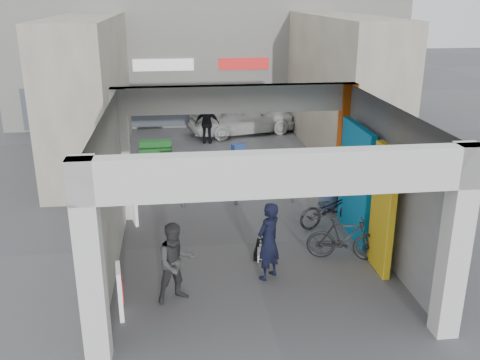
{
  "coord_description": "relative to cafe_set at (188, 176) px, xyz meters",
  "views": [
    {
      "loc": [
        -1.6,
        -11.61,
        5.75
      ],
      "look_at": [
        -0.03,
        1.0,
        1.28
      ],
      "focal_mm": 40.0,
      "sensor_mm": 36.0,
      "label": 1
    }
  ],
  "objects": [
    {
      "name": "bollard_right",
      "position": [
        2.96,
        -1.7,
        0.15
      ],
      "size": [
        0.09,
        0.09,
        0.98
      ],
      "primitive_type": "cylinder",
      "color": "gray",
      "rests_on": "ground"
    },
    {
      "name": "plaza_bldg_right",
      "position": [
        5.77,
        3.27,
        2.16
      ],
      "size": [
        2.0,
        9.0,
        5.0
      ],
      "primitive_type": "cube",
      "color": "#BEB49D",
      "rests_on": "ground"
    },
    {
      "name": "advert_board_far",
      "position": [
        -1.48,
        -2.66,
        0.16
      ],
      "size": [
        0.21,
        0.55,
        1.0
      ],
      "rotation": [
        0.0,
        0.0,
        0.24
      ],
      "color": "white",
      "rests_on": "ground"
    },
    {
      "name": "man_back_turned",
      "position": [
        -0.43,
        -6.54,
        0.47
      ],
      "size": [
        0.96,
        0.85,
        1.63
      ],
      "primitive_type": "imported",
      "rotation": [
        0.0,
        0.0,
        0.35
      ],
      "color": "#38393B",
      "rests_on": "ground"
    },
    {
      "name": "arcade_canopy",
      "position": [
        1.81,
        -5.05,
        1.96
      ],
      "size": [
        6.4,
        6.45,
        6.4
      ],
      "color": "silver",
      "rests_on": "ground"
    },
    {
      "name": "ground",
      "position": [
        1.27,
        -4.23,
        -0.34
      ],
      "size": [
        90.0,
        90.0,
        0.0
      ],
      "primitive_type": "plane",
      "color": "#535257",
      "rests_on": "ground"
    },
    {
      "name": "cafe_set",
      "position": [
        0.0,
        0.0,
        0.0
      ],
      "size": [
        1.59,
        1.29,
        0.96
      ],
      "rotation": [
        0.0,
        0.0,
        0.39
      ],
      "color": "#A9A9AE",
      "rests_on": "ground"
    },
    {
      "name": "man_crates",
      "position": [
        0.94,
        4.98,
        0.48
      ],
      "size": [
        1.02,
        0.56,
        1.65
      ],
      "primitive_type": "imported",
      "rotation": [
        0.0,
        0.0,
        2.98
      ],
      "color": "black",
      "rests_on": "ground"
    },
    {
      "name": "bollard_left",
      "position": [
        -0.2,
        -1.69,
        0.09
      ],
      "size": [
        0.09,
        0.09,
        0.87
      ],
      "primitive_type": "cylinder",
      "color": "gray",
      "rests_on": "ground"
    },
    {
      "name": "plaza_bldg_left",
      "position": [
        -3.23,
        3.27,
        2.16
      ],
      "size": [
        2.0,
        9.0,
        5.0
      ],
      "primitive_type": "cube",
      "color": "#BEB49D",
      "rests_on": "ground"
    },
    {
      "name": "bicycle_front",
      "position": [
        3.57,
        -3.44,
        0.14
      ],
      "size": [
        1.94,
        1.19,
        0.96
      ],
      "primitive_type": "imported",
      "rotation": [
        0.0,
        0.0,
        1.89
      ],
      "color": "black",
      "rests_on": "ground"
    },
    {
      "name": "white_van",
      "position": [
        2.51,
        6.37,
        0.42
      ],
      "size": [
        4.79,
        2.86,
        1.53
      ],
      "primitive_type": "imported",
      "rotation": [
        0.0,
        0.0,
        1.82
      ],
      "color": "silver",
      "rests_on": "ground"
    },
    {
      "name": "man_with_dog",
      "position": [
        1.5,
        -5.9,
        0.51
      ],
      "size": [
        0.74,
        0.72,
        1.71
      ],
      "primitive_type": "imported",
      "rotation": [
        0.0,
        0.0,
        3.86
      ],
      "color": "black",
      "rests_on": "ground"
    },
    {
      "name": "far_building",
      "position": [
        1.27,
        9.77,
        3.65
      ],
      "size": [
        18.0,
        4.08,
        8.0
      ],
      "color": "white",
      "rests_on": "ground"
    },
    {
      "name": "bicycle_rear",
      "position": [
        3.36,
        -5.29,
        0.17
      ],
      "size": [
        1.77,
        0.9,
        1.02
      ],
      "primitive_type": "imported",
      "rotation": [
        0.0,
        0.0,
        1.32
      ],
      "color": "black",
      "rests_on": "ground"
    },
    {
      "name": "border_collie",
      "position": [
        1.45,
        -5.11,
        -0.11
      ],
      "size": [
        0.22,
        0.42,
        0.59
      ],
      "rotation": [
        0.0,
        0.0,
        -0.29
      ],
      "color": "black",
      "rests_on": "ground"
    },
    {
      "name": "produce_stand",
      "position": [
        -1.04,
        2.22,
        0.01
      ],
      "size": [
        1.33,
        0.72,
        0.87
      ],
      "rotation": [
        0.0,
        0.0,
        -0.29
      ],
      "color": "black",
      "rests_on": "ground"
    },
    {
      "name": "advert_board_near",
      "position": [
        -1.48,
        -6.95,
        0.16
      ],
      "size": [
        0.16,
        0.56,
        1.0
      ],
      "rotation": [
        0.0,
        0.0,
        0.12
      ],
      "color": "white",
      "rests_on": "ground"
    },
    {
      "name": "crate_stack",
      "position": [
        1.91,
        2.71,
        -0.06
      ],
      "size": [
        0.53,
        0.46,
        0.56
      ],
      "rotation": [
        0.0,
        0.0,
        0.27
      ],
      "color": "#17501F",
      "rests_on": "ground"
    },
    {
      "name": "bollard_center",
      "position": [
        1.31,
        -1.68,
        0.08
      ],
      "size": [
        0.09,
        0.09,
        0.84
      ],
      "primitive_type": "cylinder",
      "color": "gray",
      "rests_on": "ground"
    },
    {
      "name": "man_elderly",
      "position": [
        3.87,
        -2.33,
        0.5
      ],
      "size": [
        0.85,
        0.58,
        1.68
      ],
      "primitive_type": "imported",
      "rotation": [
        0.0,
        0.0,
        0.06
      ],
      "color": "#5571A5",
      "rests_on": "ground"
    }
  ]
}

